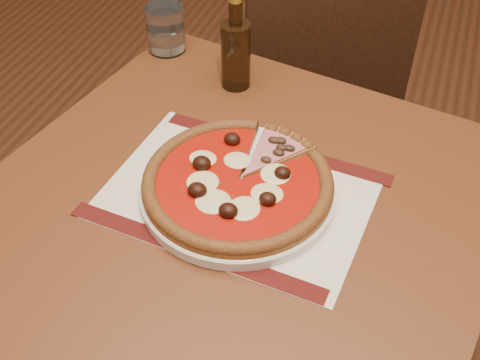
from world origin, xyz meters
name	(u,v)px	position (x,y,z in m)	size (l,w,h in m)	color
table	(236,243)	(-0.25, 0.18, 0.65)	(0.93, 0.93, 0.75)	brown
chair_far	(315,97)	(-0.27, 0.87, 0.48)	(0.53, 0.53, 0.85)	black
placemat	(238,195)	(-0.25, 0.20, 0.75)	(0.42, 0.30, 0.00)	beige
plate	(238,190)	(-0.25, 0.20, 0.76)	(0.32, 0.32, 0.02)	white
pizza	(238,182)	(-0.25, 0.20, 0.78)	(0.31, 0.31, 0.04)	#A46127
ham_slice	(280,156)	(-0.20, 0.28, 0.78)	(0.10, 0.14, 0.02)	#A46127
water_glass	(166,29)	(-0.54, 0.57, 0.80)	(0.08, 0.08, 0.10)	white
bottle	(236,52)	(-0.36, 0.49, 0.83)	(0.06, 0.06, 0.19)	black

